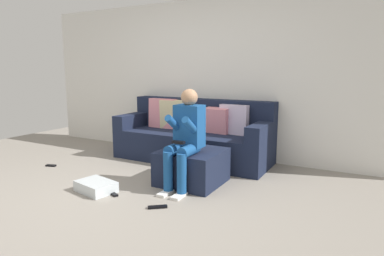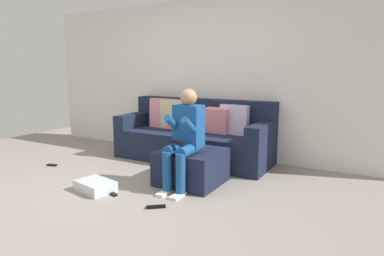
# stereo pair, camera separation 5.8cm
# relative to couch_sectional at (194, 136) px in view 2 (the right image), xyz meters

# --- Properties ---
(ground_plane) EXTENTS (7.90, 7.90, 0.00)m
(ground_plane) POSITION_rel_couch_sectional_xyz_m (-0.10, -1.87, -0.36)
(ground_plane) COLOR gray
(wall_back) EXTENTS (6.07, 0.10, 2.42)m
(wall_back) POSITION_rel_couch_sectional_xyz_m (-0.10, 0.41, 0.85)
(wall_back) COLOR silver
(wall_back) RESTS_ON ground_plane
(couch_sectional) EXTENTS (2.33, 0.87, 0.91)m
(couch_sectional) POSITION_rel_couch_sectional_xyz_m (0.00, 0.00, 0.00)
(couch_sectional) COLOR #192138
(couch_sectional) RESTS_ON ground_plane
(ottoman) EXTENTS (0.71, 0.70, 0.41)m
(ottoman) POSITION_rel_couch_sectional_xyz_m (0.49, -0.97, -0.15)
(ottoman) COLOR #192138
(ottoman) RESTS_ON ground_plane
(person_seated) EXTENTS (0.31, 0.61, 1.14)m
(person_seated) POSITION_rel_couch_sectional_xyz_m (0.51, -1.15, 0.27)
(person_seated) COLOR #194C8C
(person_seated) RESTS_ON ground_plane
(storage_bin) EXTENTS (0.49, 0.38, 0.12)m
(storage_bin) POSITION_rel_couch_sectional_xyz_m (-0.31, -1.75, -0.30)
(storage_bin) COLOR silver
(storage_bin) RESTS_ON ground_plane
(remote_near_ottoman) EXTENTS (0.18, 0.16, 0.02)m
(remote_near_ottoman) POSITION_rel_couch_sectional_xyz_m (0.55, -1.79, -0.35)
(remote_near_ottoman) COLOR black
(remote_near_ottoman) RESTS_ON ground_plane
(remote_by_storage_bin) EXTENTS (0.15, 0.10, 0.02)m
(remote_by_storage_bin) POSITION_rel_couch_sectional_xyz_m (-0.07, -1.73, -0.35)
(remote_by_storage_bin) COLOR black
(remote_by_storage_bin) RESTS_ON ground_plane
(remote_under_side_table) EXTENTS (0.15, 0.09, 0.02)m
(remote_under_side_table) POSITION_rel_couch_sectional_xyz_m (-1.60, -1.31, -0.35)
(remote_under_side_table) COLOR black
(remote_under_side_table) RESTS_ON ground_plane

